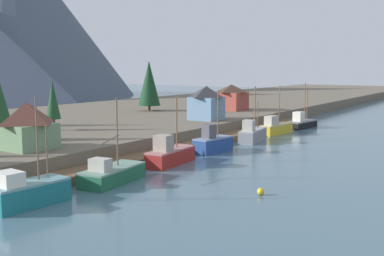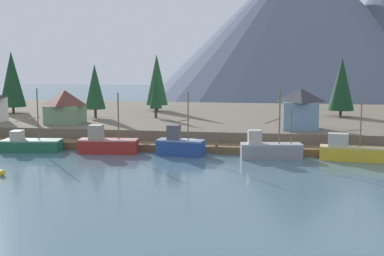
{
  "view_description": "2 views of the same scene",
  "coord_description": "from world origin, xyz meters",
  "px_view_note": "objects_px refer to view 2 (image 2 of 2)",
  "views": [
    {
      "loc": [
        -58.82,
        -36.72,
        12.25
      ],
      "look_at": [
        -1.11,
        1.62,
        3.34
      ],
      "focal_mm": 44.55,
      "sensor_mm": 36.0,
      "label": 1
    },
    {
      "loc": [
        12.04,
        -67.63,
        12.46
      ],
      "look_at": [
        0.3,
        1.6,
        3.37
      ],
      "focal_mm": 46.49,
      "sensor_mm": 36.0,
      "label": 2
    }
  ],
  "objects_px": {
    "fishing_boat_grey": "(269,149)",
    "conifer_mid_left": "(12,79)",
    "house_blue": "(300,108)",
    "conifer_mid_right": "(342,84)",
    "fishing_boat_green": "(31,144)",
    "fishing_boat_yellow": "(350,151)",
    "house_green": "(65,106)",
    "channel_buoy": "(2,173)",
    "fishing_boat_red": "(107,144)",
    "conifer_near_right": "(157,80)",
    "conifer_near_left": "(95,87)",
    "fishing_boat_blue": "(180,146)",
    "conifer_back_left": "(156,92)"
  },
  "relations": [
    {
      "from": "fishing_boat_grey",
      "to": "conifer_mid_left",
      "type": "bearing_deg",
      "value": 142.23
    },
    {
      "from": "fishing_boat_grey",
      "to": "house_blue",
      "type": "distance_m",
      "value": 13.3
    },
    {
      "from": "fishing_boat_grey",
      "to": "conifer_mid_right",
      "type": "xyz_separation_m",
      "value": [
        12.9,
        31.96,
        7.4
      ]
    },
    {
      "from": "fishing_boat_green",
      "to": "fishing_boat_yellow",
      "type": "xyz_separation_m",
      "value": [
        44.08,
        0.66,
        0.23
      ]
    },
    {
      "from": "house_green",
      "to": "channel_buoy",
      "type": "height_order",
      "value": "house_green"
    },
    {
      "from": "fishing_boat_red",
      "to": "conifer_near_right",
      "type": "bearing_deg",
      "value": 87.87
    },
    {
      "from": "fishing_boat_yellow",
      "to": "conifer_mid_right",
      "type": "bearing_deg",
      "value": 91.92
    },
    {
      "from": "channel_buoy",
      "to": "house_green",
      "type": "bearing_deg",
      "value": 99.72
    },
    {
      "from": "fishing_boat_yellow",
      "to": "conifer_near_left",
      "type": "xyz_separation_m",
      "value": [
        -42.48,
        21.15,
        7.06
      ]
    },
    {
      "from": "fishing_boat_green",
      "to": "conifer_near_right",
      "type": "relative_size",
      "value": 0.75
    },
    {
      "from": "conifer_near_right",
      "to": "fishing_boat_grey",
      "type": "bearing_deg",
      "value": -57.04
    },
    {
      "from": "conifer_near_left",
      "to": "conifer_mid_right",
      "type": "bearing_deg",
      "value": 13.0
    },
    {
      "from": "fishing_boat_green",
      "to": "conifer_near_left",
      "type": "height_order",
      "value": "conifer_near_left"
    },
    {
      "from": "conifer_near_left",
      "to": "channel_buoy",
      "type": "xyz_separation_m",
      "value": [
        2.82,
        -37.05,
        -7.94
      ]
    },
    {
      "from": "house_green",
      "to": "house_blue",
      "type": "xyz_separation_m",
      "value": [
        38.62,
        -1.08,
        0.33
      ]
    },
    {
      "from": "fishing_boat_blue",
      "to": "conifer_mid_left",
      "type": "height_order",
      "value": "conifer_mid_left"
    },
    {
      "from": "fishing_boat_green",
      "to": "house_blue",
      "type": "xyz_separation_m",
      "value": [
        38.19,
        11.98,
        4.7
      ]
    },
    {
      "from": "fishing_boat_red",
      "to": "conifer_back_left",
      "type": "bearing_deg",
      "value": 81.66
    },
    {
      "from": "conifer_near_right",
      "to": "house_green",
      "type": "bearing_deg",
      "value": -111.67
    },
    {
      "from": "conifer_near_right",
      "to": "conifer_back_left",
      "type": "bearing_deg",
      "value": -77.19
    },
    {
      "from": "fishing_boat_green",
      "to": "fishing_boat_grey",
      "type": "xyz_separation_m",
      "value": [
        33.75,
        0.26,
        0.26
      ]
    },
    {
      "from": "conifer_near_left",
      "to": "conifer_near_right",
      "type": "distance_m",
      "value": 17.82
    },
    {
      "from": "fishing_boat_grey",
      "to": "conifer_near_right",
      "type": "xyz_separation_m",
      "value": [
        -24.35,
        37.55,
        7.88
      ]
    },
    {
      "from": "fishing_boat_yellow",
      "to": "conifer_mid_right",
      "type": "relative_size",
      "value": 0.8
    },
    {
      "from": "fishing_boat_blue",
      "to": "fishing_boat_yellow",
      "type": "xyz_separation_m",
      "value": [
        22.46,
        0.11,
        -0.12
      ]
    },
    {
      "from": "conifer_back_left",
      "to": "conifer_near_left",
      "type": "bearing_deg",
      "value": -169.63
    },
    {
      "from": "fishing_boat_red",
      "to": "conifer_mid_right",
      "type": "xyz_separation_m",
      "value": [
        35.51,
        31.67,
        7.37
      ]
    },
    {
      "from": "fishing_boat_blue",
      "to": "fishing_boat_grey",
      "type": "bearing_deg",
      "value": 5.72
    },
    {
      "from": "fishing_boat_grey",
      "to": "conifer_mid_left",
      "type": "height_order",
      "value": "conifer_mid_left"
    },
    {
      "from": "fishing_boat_blue",
      "to": "conifer_near_right",
      "type": "bearing_deg",
      "value": 115.27
    },
    {
      "from": "fishing_boat_grey",
      "to": "fishing_boat_blue",
      "type": "bearing_deg",
      "value": 169.19
    },
    {
      "from": "house_green",
      "to": "conifer_near_left",
      "type": "bearing_deg",
      "value": 76.96
    },
    {
      "from": "house_blue",
      "to": "conifer_mid_left",
      "type": "bearing_deg",
      "value": 163.77
    },
    {
      "from": "fishing_boat_blue",
      "to": "channel_buoy",
      "type": "bearing_deg",
      "value": -130.34
    },
    {
      "from": "fishing_boat_blue",
      "to": "conifer_mid_left",
      "type": "distance_m",
      "value": 49.62
    },
    {
      "from": "house_blue",
      "to": "conifer_near_left",
      "type": "relative_size",
      "value": 0.63
    },
    {
      "from": "house_blue",
      "to": "conifer_mid_left",
      "type": "height_order",
      "value": "conifer_mid_left"
    },
    {
      "from": "fishing_boat_grey",
      "to": "house_green",
      "type": "relative_size",
      "value": 1.57
    },
    {
      "from": "conifer_mid_left",
      "to": "channel_buoy",
      "type": "height_order",
      "value": "conifer_mid_left"
    },
    {
      "from": "conifer_near_right",
      "to": "conifer_back_left",
      "type": "distance_m",
      "value": 14.47
    },
    {
      "from": "conifer_near_left",
      "to": "conifer_mid_left",
      "type": "bearing_deg",
      "value": 161.64
    },
    {
      "from": "conifer_back_left",
      "to": "channel_buoy",
      "type": "xyz_separation_m",
      "value": [
        -8.17,
        -39.06,
        -6.91
      ]
    },
    {
      "from": "house_blue",
      "to": "conifer_mid_left",
      "type": "distance_m",
      "value": 59.25
    },
    {
      "from": "fishing_boat_blue",
      "to": "conifer_near_left",
      "type": "height_order",
      "value": "conifer_near_left"
    },
    {
      "from": "house_green",
      "to": "conifer_mid_right",
      "type": "xyz_separation_m",
      "value": [
        47.09,
        19.16,
        3.29
      ]
    },
    {
      "from": "fishing_boat_grey",
      "to": "fishing_boat_yellow",
      "type": "bearing_deg",
      "value": -7.17
    },
    {
      "from": "conifer_near_left",
      "to": "channel_buoy",
      "type": "distance_m",
      "value": 37.99
    },
    {
      "from": "fishing_boat_grey",
      "to": "conifer_mid_left",
      "type": "distance_m",
      "value": 60.03
    },
    {
      "from": "conifer_near_right",
      "to": "fishing_boat_yellow",
      "type": "bearing_deg",
      "value": -46.97
    },
    {
      "from": "fishing_boat_green",
      "to": "channel_buoy",
      "type": "distance_m",
      "value": 15.87
    }
  ]
}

